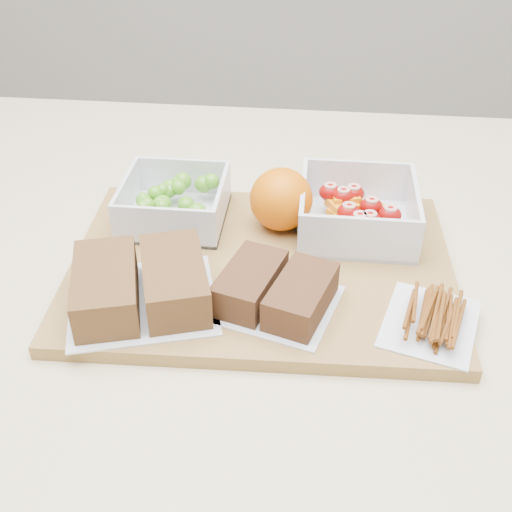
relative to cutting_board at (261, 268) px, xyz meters
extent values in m
cube|color=beige|center=(-0.02, 0.01, -0.46)|extent=(1.20, 0.90, 0.90)
cube|color=olive|center=(0.00, 0.00, 0.00)|extent=(0.43, 0.31, 0.02)
cube|color=silver|center=(-0.11, 0.08, 0.01)|extent=(0.12, 0.12, 0.00)
cube|color=silver|center=(-0.11, 0.14, 0.03)|extent=(0.12, 0.00, 0.05)
cube|color=silver|center=(-0.11, 0.02, 0.03)|extent=(0.12, 0.00, 0.05)
cube|color=silver|center=(-0.05, 0.08, 0.03)|extent=(0.00, 0.11, 0.05)
cube|color=silver|center=(-0.17, 0.08, 0.03)|extent=(0.00, 0.11, 0.05)
sphere|color=#4F941E|center=(-0.13, 0.07, 0.03)|extent=(0.02, 0.02, 0.02)
sphere|color=#4F941E|center=(-0.14, 0.06, 0.04)|extent=(0.02, 0.02, 0.02)
sphere|color=#4F941E|center=(-0.11, 0.10, 0.04)|extent=(0.02, 0.02, 0.02)
sphere|color=#4F941E|center=(-0.10, 0.08, 0.03)|extent=(0.02, 0.02, 0.02)
sphere|color=#4F941E|center=(-0.14, 0.09, 0.04)|extent=(0.02, 0.02, 0.02)
sphere|color=#4F941E|center=(-0.13, 0.07, 0.03)|extent=(0.02, 0.02, 0.02)
sphere|color=#4F941E|center=(-0.13, 0.09, 0.04)|extent=(0.02, 0.02, 0.02)
sphere|color=#4F941E|center=(-0.08, 0.04, 0.04)|extent=(0.02, 0.02, 0.02)
sphere|color=#4F941E|center=(-0.08, 0.12, 0.04)|extent=(0.02, 0.02, 0.02)
sphere|color=#4F941E|center=(-0.11, 0.11, 0.04)|extent=(0.02, 0.02, 0.02)
sphere|color=#4F941E|center=(-0.14, 0.06, 0.04)|extent=(0.02, 0.02, 0.02)
sphere|color=#4F941E|center=(-0.07, 0.12, 0.04)|extent=(0.02, 0.02, 0.02)
sphere|color=#4F941E|center=(-0.11, 0.03, 0.03)|extent=(0.02, 0.02, 0.02)
sphere|color=#4F941E|center=(-0.12, 0.11, 0.03)|extent=(0.02, 0.02, 0.02)
sphere|color=#4F941E|center=(-0.13, 0.10, 0.03)|extent=(0.02, 0.02, 0.02)
sphere|color=#4F941E|center=(-0.11, 0.11, 0.04)|extent=(0.02, 0.02, 0.02)
sphere|color=#4F941E|center=(-0.08, 0.04, 0.04)|extent=(0.02, 0.02, 0.02)
sphere|color=#4F941E|center=(-0.07, 0.04, 0.02)|extent=(0.02, 0.02, 0.02)
sphere|color=#4F941E|center=(-0.12, 0.10, 0.03)|extent=(0.02, 0.02, 0.02)
sphere|color=#4F941E|center=(-0.12, 0.06, 0.03)|extent=(0.02, 0.02, 0.02)
sphere|color=#4F941E|center=(-0.12, 0.11, 0.03)|extent=(0.02, 0.02, 0.02)
sphere|color=#4F941E|center=(-0.09, 0.06, 0.04)|extent=(0.02, 0.02, 0.02)
sphere|color=#4F941E|center=(-0.13, 0.07, 0.03)|extent=(0.02, 0.02, 0.02)
sphere|color=#4F941E|center=(-0.15, 0.07, 0.04)|extent=(0.02, 0.02, 0.02)
cube|color=silver|center=(0.11, 0.08, 0.01)|extent=(0.13, 0.13, 0.01)
cube|color=silver|center=(0.11, 0.14, 0.04)|extent=(0.13, 0.01, 0.06)
cube|color=silver|center=(0.11, 0.01, 0.04)|extent=(0.13, 0.01, 0.06)
cube|color=silver|center=(0.17, 0.08, 0.04)|extent=(0.01, 0.12, 0.06)
cube|color=silver|center=(0.04, 0.08, 0.04)|extent=(0.01, 0.12, 0.06)
cube|color=orange|center=(0.11, 0.06, 0.03)|extent=(0.04, 0.04, 0.01)
cube|color=orange|center=(0.09, 0.10, 0.03)|extent=(0.05, 0.05, 0.01)
cube|color=orange|center=(0.12, 0.08, 0.03)|extent=(0.05, 0.05, 0.01)
cube|color=orange|center=(0.13, 0.10, 0.02)|extent=(0.04, 0.05, 0.01)
cube|color=orange|center=(0.09, 0.09, 0.03)|extent=(0.04, 0.05, 0.01)
cube|color=orange|center=(0.09, 0.10, 0.04)|extent=(0.04, 0.03, 0.01)
cube|color=orange|center=(0.08, 0.04, 0.03)|extent=(0.04, 0.04, 0.01)
cube|color=orange|center=(0.12, 0.05, 0.03)|extent=(0.04, 0.04, 0.01)
cube|color=orange|center=(0.09, 0.09, 0.02)|extent=(0.04, 0.04, 0.01)
ellipsoid|color=#930D07|center=(0.12, 0.08, 0.04)|extent=(0.03, 0.02, 0.02)
ellipsoid|color=#930D07|center=(0.12, 0.05, 0.04)|extent=(0.03, 0.02, 0.02)
ellipsoid|color=#930D07|center=(0.07, 0.11, 0.04)|extent=(0.03, 0.02, 0.02)
ellipsoid|color=#930D07|center=(0.14, 0.06, 0.04)|extent=(0.03, 0.02, 0.02)
ellipsoid|color=#930D07|center=(0.09, 0.10, 0.04)|extent=(0.03, 0.02, 0.02)
ellipsoid|color=#930D07|center=(0.11, 0.04, 0.04)|extent=(0.03, 0.02, 0.02)
ellipsoid|color=#930D07|center=(0.09, 0.06, 0.04)|extent=(0.03, 0.02, 0.02)
ellipsoid|color=#930D07|center=(0.10, 0.11, 0.04)|extent=(0.03, 0.02, 0.02)
sphere|color=orange|center=(0.02, 0.08, 0.05)|extent=(0.07, 0.07, 0.07)
cube|color=silver|center=(-0.11, -0.08, 0.01)|extent=(0.18, 0.17, 0.00)
cube|color=brown|center=(-0.15, -0.09, 0.03)|extent=(0.09, 0.13, 0.04)
cube|color=brown|center=(-0.08, -0.07, 0.03)|extent=(0.09, 0.13, 0.04)
cube|color=silver|center=(0.02, -0.07, 0.01)|extent=(0.14, 0.13, 0.00)
cube|color=#4F301B|center=(-0.01, -0.06, 0.03)|extent=(0.07, 0.10, 0.03)
cube|color=#4F301B|center=(0.05, -0.08, 0.03)|extent=(0.07, 0.10, 0.03)
cube|color=silver|center=(0.17, -0.08, 0.01)|extent=(0.11, 0.12, 0.00)
camera|label=1|loc=(0.05, -0.57, 0.43)|focal=45.00mm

